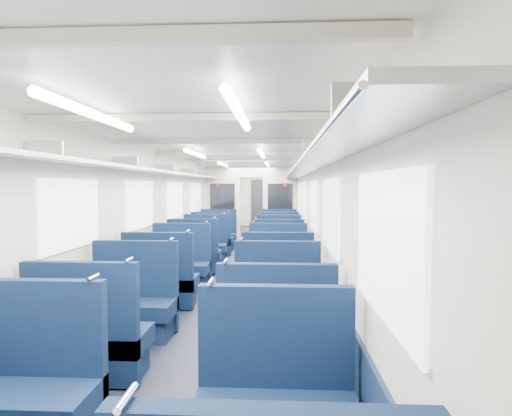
# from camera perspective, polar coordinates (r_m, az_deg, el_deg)

# --- Properties ---
(floor) EXTENTS (2.80, 18.00, 0.01)m
(floor) POSITION_cam_1_polar(r_m,az_deg,el_deg) (9.89, -1.88, -7.11)
(floor) COLOR black
(floor) RESTS_ON ground
(ceiling) EXTENTS (2.80, 18.00, 0.01)m
(ceiling) POSITION_cam_1_polar(r_m,az_deg,el_deg) (9.76, -1.91, 6.61)
(ceiling) COLOR silver
(ceiling) RESTS_ON wall_left
(wall_left) EXTENTS (0.02, 18.00, 2.35)m
(wall_left) POSITION_cam_1_polar(r_m,az_deg,el_deg) (9.98, -9.93, -0.27)
(wall_left) COLOR #BCB8A8
(wall_left) RESTS_ON floor
(dado_left) EXTENTS (0.03, 17.90, 0.70)m
(dado_left) POSITION_cam_1_polar(r_m,az_deg,el_deg) (10.05, -9.81, -4.97)
(dado_left) COLOR #0F1C34
(dado_left) RESTS_ON floor
(wall_right) EXTENTS (0.02, 18.00, 2.35)m
(wall_right) POSITION_cam_1_polar(r_m,az_deg,el_deg) (9.73, 6.34, -0.32)
(wall_right) COLOR #BCB8A8
(wall_right) RESTS_ON floor
(dado_right) EXTENTS (0.03, 17.90, 0.70)m
(dado_right) POSITION_cam_1_polar(r_m,az_deg,el_deg) (9.81, 6.23, -5.13)
(dado_right) COLOR #0F1C34
(dado_right) RESTS_ON floor
(wall_far) EXTENTS (2.80, 0.02, 2.35)m
(wall_far) POSITION_cam_1_polar(r_m,az_deg,el_deg) (18.73, 0.51, 1.24)
(wall_far) COLOR #BCB8A8
(wall_far) RESTS_ON floor
(luggage_rack_left) EXTENTS (0.36, 17.40, 0.18)m
(luggage_rack_left) POSITION_cam_1_polar(r_m,az_deg,el_deg) (9.92, -8.92, 4.34)
(luggage_rack_left) COLOR #B2B5BA
(luggage_rack_left) RESTS_ON wall_left
(luggage_rack_right) EXTENTS (0.36, 17.40, 0.18)m
(luggage_rack_right) POSITION_cam_1_polar(r_m,az_deg,el_deg) (9.71, 5.26, 4.39)
(luggage_rack_right) COLOR #B2B5BA
(luggage_rack_right) RESTS_ON wall_right
(windows) EXTENTS (2.78, 15.60, 0.75)m
(windows) POSITION_cam_1_polar(r_m,az_deg,el_deg) (9.29, -2.14, 1.06)
(windows) COLOR white
(windows) RESTS_ON wall_left
(ceiling_fittings) EXTENTS (2.70, 16.06, 0.11)m
(ceiling_fittings) POSITION_cam_1_polar(r_m,az_deg,el_deg) (9.50, -2.04, 6.34)
(ceiling_fittings) COLOR beige
(ceiling_fittings) RESTS_ON ceiling
(end_door) EXTENTS (0.75, 0.06, 2.00)m
(end_door) POSITION_cam_1_polar(r_m,az_deg,el_deg) (18.68, 0.50, 0.70)
(end_door) COLOR black
(end_door) RESTS_ON floor
(bulkhead) EXTENTS (2.80, 0.10, 2.35)m
(bulkhead) POSITION_cam_1_polar(r_m,az_deg,el_deg) (13.09, -0.62, 0.77)
(bulkhead) COLOR beige
(bulkhead) RESTS_ON floor
(seat_2) EXTENTS (1.00, 0.55, 1.12)m
(seat_2) POSITION_cam_1_polar(r_m,az_deg,el_deg) (3.45, -28.40, -20.98)
(seat_2) COLOR #0D1F3F
(seat_2) RESTS_ON floor
(seat_3) EXTENTS (1.00, 0.55, 1.12)m
(seat_3) POSITION_cam_1_polar(r_m,az_deg,el_deg) (2.94, 2.60, -25.05)
(seat_3) COLOR #0D1F3F
(seat_3) RESTS_ON floor
(seat_4) EXTENTS (1.00, 0.55, 1.12)m
(seat_4) POSITION_cam_1_polar(r_m,az_deg,el_deg) (4.25, -21.27, -16.22)
(seat_4) COLOR #0D1F3F
(seat_4) RESTS_ON floor
(seat_5) EXTENTS (1.00, 0.55, 1.12)m
(seat_5) POSITION_cam_1_polar(r_m,az_deg,el_deg) (3.90, 2.74, -17.76)
(seat_5) COLOR #0D1F3F
(seat_5) RESTS_ON floor
(seat_6) EXTENTS (1.00, 0.55, 1.12)m
(seat_6) POSITION_cam_1_polar(r_m,az_deg,el_deg) (5.25, -16.04, -12.40)
(seat_6) COLOR #0D1F3F
(seat_6) RESTS_ON floor
(seat_7) EXTENTS (1.00, 0.55, 1.12)m
(seat_7) POSITION_cam_1_polar(r_m,az_deg,el_deg) (5.03, 2.83, -12.97)
(seat_7) COLOR #0D1F3F
(seat_7) RESTS_ON floor
(seat_8) EXTENTS (1.00, 0.55, 1.12)m
(seat_8) POSITION_cam_1_polar(r_m,az_deg,el_deg) (6.35, -12.50, -9.69)
(seat_8) COLOR #0D1F3F
(seat_8) RESTS_ON floor
(seat_9) EXTENTS (1.00, 0.55, 1.12)m
(seat_9) POSITION_cam_1_polar(r_m,az_deg,el_deg) (6.22, 2.89, -9.89)
(seat_9) COLOR #0D1F3F
(seat_9) RESTS_ON floor
(seat_10) EXTENTS (1.00, 0.55, 1.12)m
(seat_10) POSITION_cam_1_polar(r_m,az_deg,el_deg) (7.49, -10.00, -7.73)
(seat_10) COLOR #0D1F3F
(seat_10) RESTS_ON floor
(seat_11) EXTENTS (1.00, 0.55, 1.12)m
(seat_11) POSITION_cam_1_polar(r_m,az_deg,el_deg) (7.41, 2.93, -7.81)
(seat_11) COLOR #0D1F3F
(seat_11) RESTS_ON floor
(seat_12) EXTENTS (1.00, 0.55, 1.12)m
(seat_12) POSITION_cam_1_polar(r_m,az_deg,el_deg) (8.67, -8.16, -6.27)
(seat_12) COLOR #0D1F3F
(seat_12) RESTS_ON floor
(seat_13) EXTENTS (1.00, 0.55, 1.12)m
(seat_13) POSITION_cam_1_polar(r_m,az_deg,el_deg) (8.49, 2.95, -6.43)
(seat_13) COLOR #0D1F3F
(seat_13) RESTS_ON floor
(seat_14) EXTENTS (1.00, 0.55, 1.12)m
(seat_14) POSITION_cam_1_polar(r_m,az_deg,el_deg) (9.81, -6.81, -5.19)
(seat_14) COLOR #0D1F3F
(seat_14) RESTS_ON floor
(seat_15) EXTENTS (1.00, 0.55, 1.12)m
(seat_15) POSITION_cam_1_polar(r_m,az_deg,el_deg) (9.53, 2.97, -5.41)
(seat_15) COLOR #0D1F3F
(seat_15) RESTS_ON floor
(seat_16) EXTENTS (1.00, 0.55, 1.12)m
(seat_16) POSITION_cam_1_polar(r_m,az_deg,el_deg) (10.86, -5.83, -4.39)
(seat_16) COLOR #0D1F3F
(seat_16) RESTS_ON floor
(seat_17) EXTENTS (1.00, 0.55, 1.12)m
(seat_17) POSITION_cam_1_polar(r_m,az_deg,el_deg) (10.83, 2.99, -4.40)
(seat_17) COLOR #0D1F3F
(seat_17) RESTS_ON floor
(seat_18) EXTENTS (1.00, 0.55, 1.12)m
(seat_18) POSITION_cam_1_polar(r_m,az_deg,el_deg) (11.89, -5.05, -3.76)
(seat_18) COLOR #0D1F3F
(seat_18) RESTS_ON floor
(seat_19) EXTENTS (1.00, 0.55, 1.12)m
(seat_19) POSITION_cam_1_polar(r_m,az_deg,el_deg) (11.84, 3.00, -3.77)
(seat_19) COLOR #0D1F3F
(seat_19) RESTS_ON floor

